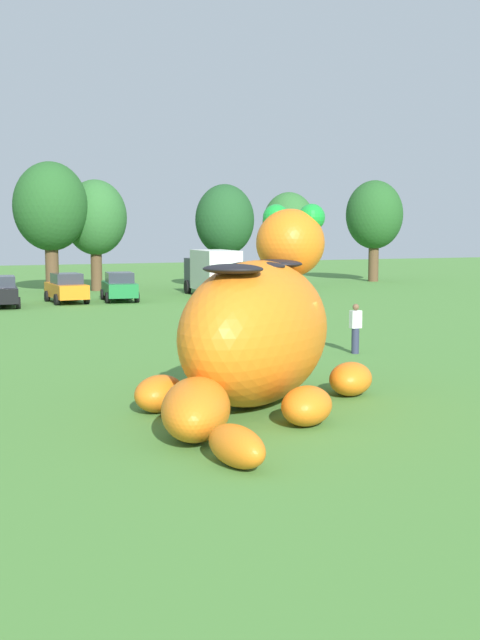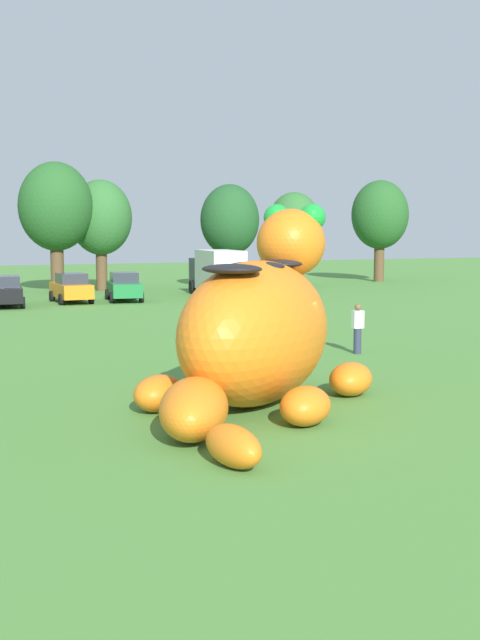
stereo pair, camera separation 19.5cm
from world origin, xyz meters
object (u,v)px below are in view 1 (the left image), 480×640
at_px(car_orange, 66,288).
at_px(spectator_mid_field, 355,329).
at_px(box_truck, 212,271).
at_px(car_green, 119,287).
at_px(giant_inflatable_creature, 257,330).
at_px(car_black, 1,292).

bearing_deg(car_orange, spectator_mid_field, -77.51).
relative_size(car_orange, spectator_mid_field, 2.42).
distance_m(car_orange, spectator_mid_field, 23.60).
distance_m(box_truck, spectator_mid_field, 24.24).
distance_m(car_orange, car_green, 3.10).
height_order(giant_inflatable_creature, car_green, giant_inflatable_creature).
height_order(car_orange, spectator_mid_field, car_orange).
height_order(box_truck, spectator_mid_field, box_truck).
xyz_separation_m(giant_inflatable_creature, spectator_mid_field, (6.39, 5.69, -0.95)).
distance_m(giant_inflatable_creature, spectator_mid_field, 8.60).
xyz_separation_m(car_black, car_green, (6.93, 0.95, 0.00)).
xyz_separation_m(giant_inflatable_creature, car_orange, (1.28, 28.73, -0.94)).
bearing_deg(spectator_mid_field, car_black, 112.20).
relative_size(giant_inflatable_creature, spectator_mid_field, 5.22).
bearing_deg(car_black, box_truck, 8.28).
relative_size(car_black, car_green, 0.99).
bearing_deg(spectator_mid_field, car_green, 95.03).
xyz_separation_m(giant_inflatable_creature, car_black, (-2.55, 27.59, -0.94)).
distance_m(car_green, box_truck, 6.46).
relative_size(car_orange, box_truck, 0.63).
height_order(car_green, spectator_mid_field, car_green).
relative_size(giant_inflatable_creature, car_orange, 2.15).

